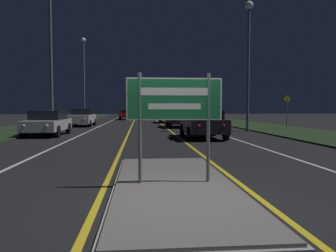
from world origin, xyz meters
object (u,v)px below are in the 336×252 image
at_px(car_approaching_2, 126,114).
at_px(car_receding_2, 168,115).
at_px(warning_sign, 287,108).
at_px(highway_sign, 174,105).
at_px(streetlight_left_far, 84,69).
at_px(car_approaching_1, 82,117).
at_px(car_approaching_0, 48,122).
at_px(streetlight_right_near, 249,45).
at_px(car_receding_3, 182,114).
at_px(car_receding_0, 203,123).
at_px(streetlight_left_near, 51,38).
at_px(car_receding_1, 179,118).

bearing_deg(car_approaching_2, car_receding_2, -63.19).
bearing_deg(warning_sign, highway_sign, -121.18).
bearing_deg(streetlight_left_far, car_approaching_1, -82.00).
bearing_deg(car_approaching_0, car_approaching_1, 88.08).
bearing_deg(streetlight_left_far, car_receding_2, -5.58).
xyz_separation_m(streetlight_right_near, car_approaching_1, (-12.31, 7.61, -5.04)).
bearing_deg(car_approaching_1, streetlight_right_near, -31.72).
bearing_deg(streetlight_right_near, car_receding_3, 92.33).
xyz_separation_m(car_approaching_0, warning_sign, (16.19, 3.79, 0.80)).
distance_m(streetlight_left_far, car_receding_3, 17.86).
height_order(car_receding_0, car_receding_3, car_receding_0).
bearing_deg(streetlight_left_far, highway_sign, -77.27).
bearing_deg(car_receding_3, streetlight_right_near, -87.67).
xyz_separation_m(highway_sign, streetlight_left_near, (-6.65, 16.33, 4.61)).
relative_size(highway_sign, warning_sign, 0.90).
bearing_deg(warning_sign, car_approaching_1, 159.54).
bearing_deg(car_receding_0, car_approaching_0, 164.41).
distance_m(streetlight_left_near, car_receding_2, 16.31).
height_order(car_approaching_0, car_approaching_2, car_approaching_0).
height_order(car_receding_1, car_approaching_2, car_receding_1).
bearing_deg(car_approaching_0, car_receding_1, 40.97).
xyz_separation_m(car_receding_2, car_approaching_0, (-8.44, -15.77, -0.05)).
xyz_separation_m(streetlight_left_near, car_approaching_2, (4.13, 22.15, -5.54)).
distance_m(car_receding_0, warning_sign, 9.78).
bearing_deg(car_approaching_0, streetlight_left_near, 100.21).
bearing_deg(car_approaching_1, streetlight_left_far, 98.00).
height_order(streetlight_left_far, car_approaching_1, streetlight_left_far).
distance_m(highway_sign, streetlight_left_near, 18.22).
height_order(car_receding_0, car_receding_1, car_receding_1).
height_order(car_receding_2, warning_sign, warning_sign).
xyz_separation_m(highway_sign, streetlight_left_far, (-6.70, 29.64, 4.15)).
height_order(car_receding_2, car_receding_3, car_receding_2).
xyz_separation_m(streetlight_left_near, car_receding_2, (9.04, 12.43, -5.47)).
bearing_deg(streetlight_left_far, warning_sign, -37.38).
distance_m(car_approaching_1, car_approaching_2, 16.11).
bearing_deg(car_approaching_2, streetlight_left_far, -115.32).
distance_m(streetlight_left_far, car_approaching_0, 17.42).
bearing_deg(streetlight_left_near, car_receding_1, 24.04).
height_order(car_receding_1, car_receding_3, car_receding_1).
xyz_separation_m(streetlight_right_near, car_receding_2, (-4.20, 13.67, -5.02)).
height_order(car_receding_2, car_approaching_1, car_receding_2).
distance_m(streetlight_left_near, streetlight_left_far, 13.32).
xyz_separation_m(car_receding_3, car_approaching_0, (-11.56, -28.66, 0.04)).
bearing_deg(car_approaching_1, streetlight_left_near, -98.29).
relative_size(streetlight_left_far, car_approaching_0, 2.04).
distance_m(highway_sign, car_approaching_0, 14.35).
bearing_deg(car_receding_0, streetlight_left_near, 148.14).
bearing_deg(car_approaching_1, warning_sign, -20.46).
height_order(streetlight_right_near, car_approaching_2, streetlight_right_near).
relative_size(car_receding_0, car_receding_2, 1.00).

